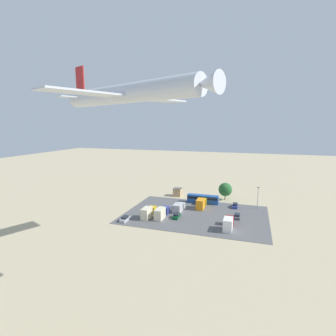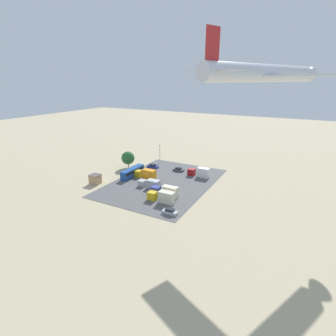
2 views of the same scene
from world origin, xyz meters
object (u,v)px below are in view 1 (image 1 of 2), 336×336
Objects in this scene: parked_truck_0 at (148,212)px; parked_truck_3 at (201,203)px; parked_car_0 at (177,216)px; bus at (203,199)px; parked_truck_4 at (179,207)px; parked_car_2 at (235,206)px; parked_car_3 at (237,216)px; shed_building at (178,192)px; parked_truck_1 at (228,223)px; parked_car_1 at (125,219)px; parked_truck_2 at (161,213)px; airplane at (128,93)px.

parked_truck_3 is at bearing 46.34° from parked_truck_0.
bus is at bearing -105.04° from parked_car_0.
parked_truck_3 reaches higher than parked_truck_4.
parked_truck_0 reaches higher than parked_car_0.
parked_car_2 is (-12.18, 1.60, -1.06)m from bus.
parked_car_3 is 28.78m from parked_truck_0.
shed_building is 38.38m from parked_truck_1.
parked_truck_0 is (1.84, 28.30, 0.06)m from shed_building.
parked_car_1 reaches higher than parked_car_2.
parked_car_0 is 0.51× the size of parked_truck_3.
parked_truck_0 is 1.12× the size of parked_truck_4.
bus is at bearing 61.97° from parked_truck_4.
parked_car_1 reaches higher than parked_car_3.
parked_truck_4 is at bearing -28.03° from bus.
parked_car_2 is 0.55× the size of parked_truck_0.
shed_building is 0.82× the size of parked_car_3.
parked_truck_0 is 25.78m from parked_truck_1.
shed_building is at bearing -20.11° from parked_car_2.
parked_car_2 is 21.14m from parked_truck_1.
parked_truck_2 is 1.06× the size of parked_truck_3.
parked_truck_2 reaches higher than parked_car_0.
shed_building is 0.80× the size of parked_car_0.
shed_building reaches higher than parked_car_0.
parked_truck_3 is (-12.69, 13.08, 0.05)m from shed_building.
parked_truck_1 is at bearing -3.87° from parked_truck_0.
airplane reaches higher than parked_car_3.
airplane is at bearing -130.24° from parked_truck_1.
parked_truck_1 is (0.50, 21.11, 0.98)m from parked_car_2.
bus is 2.68× the size of parked_car_0.
shed_building is 18.22m from parked_truck_3.
parked_car_1 is (14.61, 7.72, 0.01)m from parked_car_0.
parked_truck_2 reaches higher than parked_car_2.
shed_building is at bearing 77.59° from parked_car_1.
parked_truck_1 is 21.01m from parked_truck_4.
bus is at bearing -7.47° from parked_car_2.
parked_truck_1 is at bearing 27.22° from bus.
parked_truck_4 is at bearing 148.91° from parked_truck_1.
airplane reaches higher than parked_car_0.
parked_car_0 is 0.57× the size of parked_truck_4.
airplane is (-2.03, 25.87, 34.63)m from parked_truck_2.
parked_truck_0 is at bearing 44.31° from parked_car_1.
shed_building reaches higher than parked_car_3.
parked_truck_2 is at bearing -126.16° from parked_truck_3.
parked_car_3 is at bearing 170.81° from airplane.
parked_car_1 is 0.97× the size of parked_car_3.
bus is 1.44× the size of parked_truck_1.
shed_building is 25.98m from parked_car_2.
parked_car_0 is 5.04m from parked_truck_2.
parked_car_3 is 14.92m from parked_truck_3.
airplane is (-6.23, 24.77, 34.59)m from parked_truck_0.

